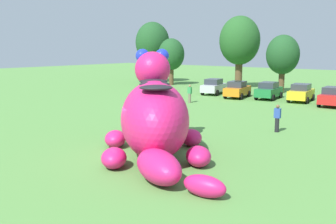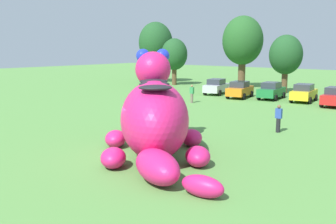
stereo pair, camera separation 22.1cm
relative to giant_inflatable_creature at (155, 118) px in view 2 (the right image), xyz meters
The scene contains 13 objects.
ground_plane 2.19m from the giant_inflatable_creature, 142.84° to the right, with size 160.00×160.00×0.00m, color #568E42.
giant_inflatable_creature is the anchor object (origin of this frame).
car_silver 25.18m from the giant_inflatable_creature, 115.81° to the left, with size 2.53×4.36×1.72m.
car_orange 22.87m from the giant_inflatable_creature, 109.01° to the left, with size 2.48×4.34×1.72m.
car_green 23.22m from the giant_inflatable_creature, 101.19° to the left, with size 2.28×4.26×1.72m.
car_yellow 22.99m from the giant_inflatable_creature, 93.20° to the left, with size 2.32×4.28×1.72m.
car_red 21.91m from the giant_inflatable_creature, 84.78° to the left, with size 2.08×4.17×1.72m.
tree_far_left 39.67m from the giant_inflatable_creature, 131.41° to the left, with size 5.01×5.01×8.89m.
tree_left 35.32m from the giant_inflatable_creature, 127.23° to the left, with size 3.61×3.61×6.40m.
tree_mid_left 33.19m from the giant_inflatable_creature, 111.78° to the left, with size 5.14×5.14×9.12m.
tree_centre_left 29.29m from the giant_inflatable_creature, 101.15° to the left, with size 3.71×3.71×6.58m.
spectator_near_inflatable 9.04m from the giant_inflatable_creature, 74.35° to the left, with size 0.38×0.26×1.71m.
spectator_mid_field 18.00m from the giant_inflatable_creature, 120.49° to the left, with size 0.38×0.26×1.71m.
Camera 2 is at (12.72, -12.55, 5.14)m, focal length 40.69 mm.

